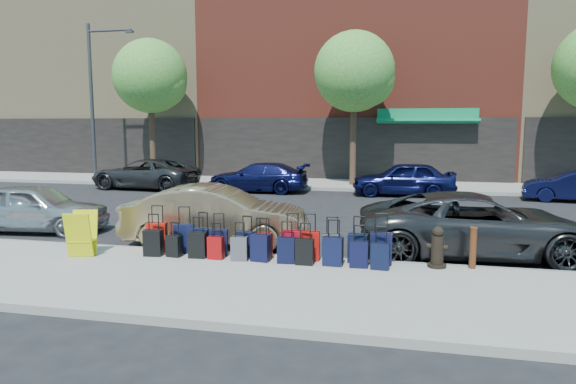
% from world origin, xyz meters
% --- Properties ---
extents(ground, '(120.00, 120.00, 0.00)m').
position_xyz_m(ground, '(0.00, 0.00, 0.00)').
color(ground, black).
rests_on(ground, ground).
extents(sidewalk_near, '(60.00, 4.00, 0.15)m').
position_xyz_m(sidewalk_near, '(0.00, -6.50, 0.07)').
color(sidewalk_near, gray).
rests_on(sidewalk_near, ground).
extents(sidewalk_far, '(60.00, 4.00, 0.15)m').
position_xyz_m(sidewalk_far, '(0.00, 10.00, 0.07)').
color(sidewalk_far, gray).
rests_on(sidewalk_far, ground).
extents(curb_near, '(60.00, 0.08, 0.15)m').
position_xyz_m(curb_near, '(0.00, -4.48, 0.07)').
color(curb_near, gray).
rests_on(curb_near, ground).
extents(curb_far, '(60.00, 0.08, 0.15)m').
position_xyz_m(curb_far, '(0.00, 7.98, 0.07)').
color(curb_far, gray).
rests_on(curb_far, ground).
extents(building_left, '(15.00, 12.12, 16.00)m').
position_xyz_m(building_left, '(-16.00, 17.98, 7.98)').
color(building_left, '#9D8860').
rests_on(building_left, ground).
extents(building_center, '(17.00, 12.85, 20.00)m').
position_xyz_m(building_center, '(0.00, 17.99, 9.98)').
color(building_center, maroon).
rests_on(building_center, ground).
extents(tree_left, '(3.80, 3.80, 7.27)m').
position_xyz_m(tree_left, '(-9.86, 9.50, 5.41)').
color(tree_left, black).
rests_on(tree_left, sidewalk_far).
extents(tree_center, '(3.80, 3.80, 7.27)m').
position_xyz_m(tree_center, '(0.64, 9.50, 5.41)').
color(tree_center, black).
rests_on(tree_center, sidewalk_far).
extents(streetlight, '(2.59, 0.18, 8.00)m').
position_xyz_m(streetlight, '(-12.80, 8.80, 4.66)').
color(streetlight, '#333338').
rests_on(streetlight, sidewalk_far).
extents(suitcase_front_0, '(0.47, 0.31, 1.06)m').
position_xyz_m(suitcase_front_0, '(-2.58, -4.78, 0.48)').
color(suitcase_front_0, '#B4150B').
rests_on(suitcase_front_0, sidewalk_near).
extents(suitcase_front_1, '(0.48, 0.32, 1.06)m').
position_xyz_m(suitcase_front_1, '(-1.92, -4.76, 0.48)').
color(suitcase_front_1, black).
rests_on(suitcase_front_1, sidewalk_near).
extents(suitcase_front_2, '(0.43, 0.29, 0.96)m').
position_xyz_m(suitcase_front_2, '(-1.47, -4.82, 0.45)').
color(suitcase_front_2, black).
rests_on(suitcase_front_2, sidewalk_near).
extents(suitcase_front_3, '(0.43, 0.29, 0.95)m').
position_xyz_m(suitcase_front_3, '(-1.07, -4.84, 0.45)').
color(suitcase_front_3, black).
rests_on(suitcase_front_3, sidewalk_near).
extents(suitcase_front_4, '(0.40, 0.26, 0.90)m').
position_xyz_m(suitcase_front_4, '(-0.46, -4.75, 0.43)').
color(suitcase_front_4, black).
rests_on(suitcase_front_4, sidewalk_near).
extents(suitcase_front_5, '(0.36, 0.20, 0.87)m').
position_xyz_m(suitcase_front_5, '(-0.06, -4.76, 0.42)').
color(suitcase_front_5, '#9E0C0A').
rests_on(suitcase_front_5, sidewalk_near).
extents(suitcase_front_6, '(0.44, 0.27, 1.01)m').
position_xyz_m(suitcase_front_6, '(0.58, -4.77, 0.47)').
color(suitcase_front_6, '#9D0A18').
rests_on(suitcase_front_6, sidewalk_near).
extents(suitcase_front_7, '(0.44, 0.28, 1.01)m').
position_xyz_m(suitcase_front_7, '(0.96, -4.78, 0.47)').
color(suitcase_front_7, '#A10F0A').
rests_on(suitcase_front_7, sidewalk_near).
extents(suitcase_front_8, '(0.42, 0.27, 0.97)m').
position_xyz_m(suitcase_front_8, '(1.45, -4.81, 0.45)').
color(suitcase_front_8, '#3C3C41').
rests_on(suitcase_front_8, sidewalk_near).
extents(suitcase_front_9, '(0.43, 0.27, 0.99)m').
position_xyz_m(suitcase_front_9, '(1.99, -4.75, 0.46)').
color(suitcase_front_9, black).
rests_on(suitcase_front_9, sidewalk_near).
extents(suitcase_front_10, '(0.46, 0.28, 1.07)m').
position_xyz_m(suitcase_front_10, '(2.46, -4.79, 0.48)').
color(suitcase_front_10, black).
rests_on(suitcase_front_10, sidewalk_near).
extents(suitcase_back_0, '(0.41, 0.27, 0.94)m').
position_xyz_m(suitcase_back_0, '(-2.48, -5.17, 0.44)').
color(suitcase_back_0, black).
rests_on(suitcase_back_0, sidewalk_near).
extents(suitcase_back_1, '(0.35, 0.23, 0.77)m').
position_xyz_m(suitcase_back_1, '(-2.00, -5.14, 0.39)').
color(suitcase_back_1, black).
rests_on(suitcase_back_1, sidewalk_near).
extents(suitcase_back_2, '(0.40, 0.25, 0.91)m').
position_xyz_m(suitcase_back_2, '(-1.45, -5.11, 0.43)').
color(suitcase_back_2, black).
rests_on(suitcase_back_2, sidewalk_near).
extents(suitcase_back_3, '(0.34, 0.20, 0.80)m').
position_xyz_m(suitcase_back_3, '(-1.03, -5.12, 0.40)').
color(suitcase_back_3, maroon).
rests_on(suitcase_back_3, sidewalk_near).
extents(suitcase_back_4, '(0.37, 0.24, 0.83)m').
position_xyz_m(suitcase_back_4, '(-0.50, -5.13, 0.41)').
color(suitcase_back_4, '#424248').
rests_on(suitcase_back_4, sidewalk_near).
extents(suitcase_back_5, '(0.42, 0.27, 0.93)m').
position_xyz_m(suitcase_back_5, '(-0.04, -5.08, 0.44)').
color(suitcase_back_5, black).
rests_on(suitcase_back_5, sidewalk_near).
extents(suitcase_back_6, '(0.39, 0.24, 0.89)m').
position_xyz_m(suitcase_back_6, '(0.53, -5.11, 0.43)').
color(suitcase_back_6, black).
rests_on(suitcase_back_6, sidewalk_near).
extents(suitcase_back_7, '(0.37, 0.22, 0.88)m').
position_xyz_m(suitcase_back_7, '(0.92, -5.14, 0.42)').
color(suitcase_back_7, black).
rests_on(suitcase_back_7, sidewalk_near).
extents(suitcase_back_8, '(0.42, 0.26, 0.96)m').
position_xyz_m(suitcase_back_8, '(1.50, -5.09, 0.45)').
color(suitcase_back_8, black).
rests_on(suitcase_back_8, sidewalk_near).
extents(suitcase_back_9, '(0.37, 0.23, 0.87)m').
position_xyz_m(suitcase_back_9, '(2.04, -5.11, 0.42)').
color(suitcase_back_9, black).
rests_on(suitcase_back_9, sidewalk_near).
extents(suitcase_back_10, '(0.38, 0.24, 0.87)m').
position_xyz_m(suitcase_back_10, '(2.46, -5.16, 0.42)').
color(suitcase_back_10, black).
rests_on(suitcase_back_10, sidewalk_near).
extents(fire_hydrant, '(0.43, 0.38, 0.84)m').
position_xyz_m(fire_hydrant, '(3.59, -4.74, 0.54)').
color(fire_hydrant, black).
rests_on(fire_hydrant, sidewalk_near).
extents(bollard, '(0.16, 0.16, 0.84)m').
position_xyz_m(bollard, '(4.28, -4.67, 0.58)').
color(bollard, '#38190C').
rests_on(bollard, sidewalk_near).
extents(display_rack, '(0.67, 0.72, 0.99)m').
position_xyz_m(display_rack, '(-4.00, -5.53, 0.64)').
color(display_rack, '#D0CE0B').
rests_on(display_rack, sidewalk_near).
extents(car_near_0, '(4.18, 2.02, 1.37)m').
position_xyz_m(car_near_0, '(-7.31, -2.87, 0.69)').
color(car_near_0, '#B0B3B7').
rests_on(car_near_0, ground).
extents(car_near_1, '(4.75, 2.14, 1.51)m').
position_xyz_m(car_near_1, '(-1.68, -3.33, 0.76)').
color(car_near_1, '#957C5B').
rests_on(car_near_1, ground).
extents(car_near_2, '(5.55, 3.01, 1.48)m').
position_xyz_m(car_near_2, '(4.55, -3.05, 0.74)').
color(car_near_2, '#2E2E31').
rests_on(car_near_2, ground).
extents(car_far_0, '(5.28, 2.76, 1.42)m').
position_xyz_m(car_far_0, '(-9.09, 6.86, 0.71)').
color(car_far_0, '#302F32').
rests_on(car_far_0, ground).
extents(car_far_1, '(4.59, 1.89, 1.33)m').
position_xyz_m(car_far_1, '(-3.55, 6.92, 0.66)').
color(car_far_1, '#0D113C').
rests_on(car_far_1, ground).
extents(car_far_2, '(4.43, 2.03, 1.47)m').
position_xyz_m(car_far_2, '(2.91, 7.04, 0.74)').
color(car_far_2, '#0D113D').
rests_on(car_far_2, ground).
extents(car_far_3, '(3.93, 1.82, 1.25)m').
position_xyz_m(car_far_3, '(9.51, 6.72, 0.62)').
color(car_far_3, '#0C1034').
rests_on(car_far_3, ground).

